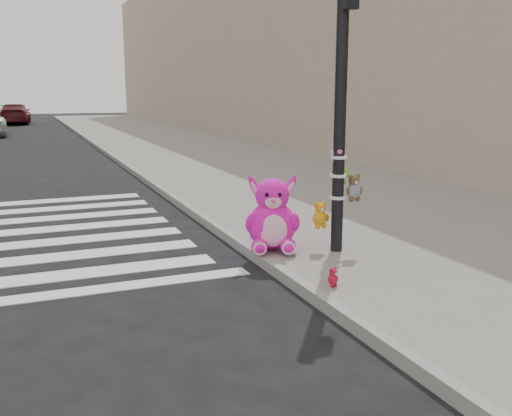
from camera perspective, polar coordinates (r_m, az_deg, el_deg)
name	(u,v)px	position (r m, az deg, el deg)	size (l,w,h in m)	color
ground	(191,342)	(5.53, -6.48, -13.15)	(120.00, 120.00, 0.00)	black
sidewalk_near	(264,171)	(16.29, 0.79, 3.70)	(7.00, 80.00, 0.14)	slate
curb_edge	(143,178)	(15.29, -11.21, 2.95)	(0.12, 80.00, 0.15)	gray
bld_near	(289,32)	(27.65, 3.29, 17.16)	(5.00, 60.00, 10.00)	tan
signal_pole	(340,131)	(7.76, 8.36, 7.64)	(0.68, 0.50, 4.00)	black
pink_bunny	(272,219)	(7.87, 1.64, -1.13)	(0.86, 0.94, 1.06)	#FF15BD
red_teddy	(333,277)	(6.53, 7.70, -6.88)	(0.15, 0.11, 0.22)	red
car_maroon_near	(15,114)	(44.70, -22.98, 8.65)	(2.02, 4.97, 1.44)	#56181E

